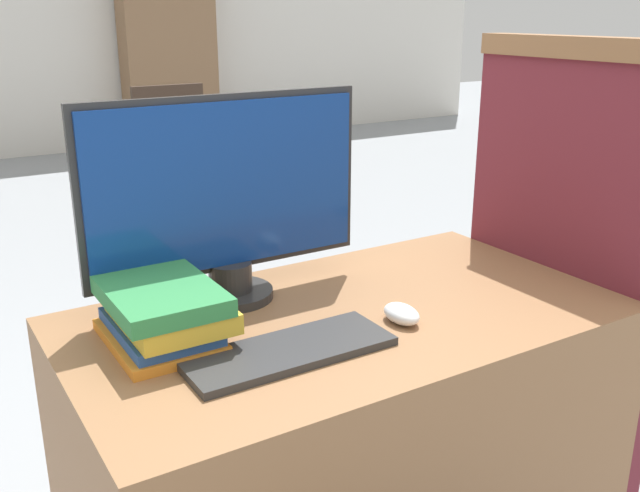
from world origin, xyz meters
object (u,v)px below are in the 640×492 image
(mouse, at_px, (402,314))
(far_chair, at_px, (178,158))
(monitor, at_px, (227,198))
(keyboard, at_px, (288,351))
(book_stack, at_px, (164,314))

(mouse, bearing_deg, far_chair, 77.75)
(monitor, distance_m, mouse, 0.44)
(keyboard, relative_size, mouse, 4.33)
(book_stack, distance_m, far_chair, 3.05)
(mouse, height_order, far_chair, far_chair)
(monitor, height_order, mouse, monitor)
(keyboard, xyz_separation_m, mouse, (0.27, 0.01, 0.01))
(keyboard, distance_m, book_stack, 0.25)
(monitor, relative_size, book_stack, 2.35)
(book_stack, xyz_separation_m, far_chair, (1.09, 2.83, -0.30))
(monitor, bearing_deg, mouse, -51.65)
(monitor, distance_m, book_stack, 0.30)
(keyboard, distance_m, far_chair, 3.15)
(keyboard, height_order, mouse, mouse)
(monitor, height_order, keyboard, monitor)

